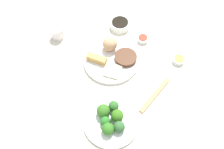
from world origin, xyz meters
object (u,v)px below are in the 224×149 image
at_px(chopsticks_pair, 155,95).
at_px(broccoli_plate, 111,121).
at_px(main_plate, 111,61).
at_px(teacup, 57,33).
at_px(sauce_ramekin_sweet_and_sour, 142,39).
at_px(soy_sauce_bowl, 120,25).
at_px(sauce_ramekin_hot_mustard, 178,60).

bearing_deg(chopsticks_pair, broccoli_plate, -17.32).
xyz_separation_m(main_plate, teacup, (0.05, -0.31, 0.02)).
relative_size(broccoli_plate, sauce_ramekin_sweet_and_sour, 4.22).
xyz_separation_m(broccoli_plate, sauce_ramekin_sweet_and_sour, (-0.43, -0.16, 0.00)).
distance_m(soy_sauce_bowl, sauce_ramekin_sweet_and_sour, 0.14).
bearing_deg(sauce_ramekin_sweet_and_sour, broccoli_plate, 19.85).
bearing_deg(sauce_ramekin_sweet_and_sour, teacup, -54.17).
relative_size(sauce_ramekin_sweet_and_sour, sauce_ramekin_hot_mustard, 1.00).
distance_m(main_plate, soy_sauce_bowl, 0.23).
distance_m(main_plate, teacup, 0.31).
xyz_separation_m(sauce_ramekin_hot_mustard, chopsticks_pair, (0.22, 0.02, -0.01)).
relative_size(broccoli_plate, teacup, 3.45).
relative_size(sauce_ramekin_hot_mustard, teacup, 0.82).
height_order(teacup, chopsticks_pair, teacup).
distance_m(broccoli_plate, sauce_ramekin_sweet_and_sour, 0.46).
xyz_separation_m(main_plate, broccoli_plate, (0.23, 0.19, -0.00)).
bearing_deg(sauce_ramekin_sweet_and_sour, sauce_ramekin_hot_mustard, 90.26).
xyz_separation_m(broccoli_plate, chopsticks_pair, (-0.21, 0.07, -0.00)).
xyz_separation_m(main_plate, chopsticks_pair, (0.02, 0.26, -0.00)).
xyz_separation_m(sauce_ramekin_sweet_and_sour, chopsticks_pair, (0.22, 0.22, -0.01)).
xyz_separation_m(main_plate, soy_sauce_bowl, (-0.20, -0.11, 0.01)).
relative_size(broccoli_plate, sauce_ramekin_hot_mustard, 4.22).
bearing_deg(broccoli_plate, sauce_ramekin_sweet_and_sour, -160.15).
bearing_deg(teacup, sauce_ramekin_hot_mustard, 114.34).
bearing_deg(sauce_ramekin_hot_mustard, soy_sauce_bowl, -90.07).
xyz_separation_m(soy_sauce_bowl, sauce_ramekin_sweet_and_sour, (0.00, 0.14, -0.01)).
bearing_deg(soy_sauce_bowl, chopsticks_pair, 59.22).
height_order(sauce_ramekin_hot_mustard, teacup, teacup).
xyz_separation_m(main_plate, sauce_ramekin_hot_mustard, (-0.20, 0.24, 0.00)).
distance_m(broccoli_plate, teacup, 0.53).
distance_m(broccoli_plate, soy_sauce_bowl, 0.52).
height_order(broccoli_plate, teacup, teacup).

